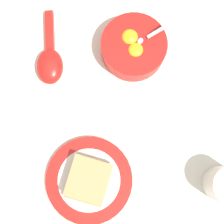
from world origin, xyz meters
TOP-DOWN VIEW (x-y plane):
  - ground_plane at (0.00, 0.00)m, footprint 3.00×3.00m
  - egg_bowl at (-0.14, -0.05)m, footprint 0.14×0.14m
  - toast_plate at (0.15, 0.00)m, footprint 0.18×0.18m
  - toast_sandwich at (0.15, 0.00)m, footprint 0.10×0.09m
  - soup_spoon at (-0.03, -0.20)m, footprint 0.16×0.12m

SIDE VIEW (x-z plane):
  - ground_plane at x=0.00m, z-range 0.00..0.00m
  - toast_plate at x=0.15m, z-range 0.00..0.01m
  - soup_spoon at x=-0.03m, z-range 0.00..0.03m
  - egg_bowl at x=-0.14m, z-range -0.01..0.06m
  - toast_sandwich at x=0.15m, z-range 0.01..0.04m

